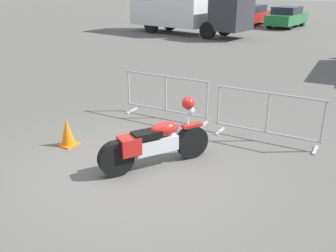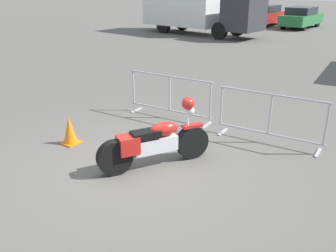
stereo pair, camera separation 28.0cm
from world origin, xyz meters
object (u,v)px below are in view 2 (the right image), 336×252
crowd_barrier_far (270,118)px  parked_car_green (301,17)px  motorcycle (155,142)px  parked_car_maroon (230,14)px  box_truck (195,7)px  crowd_barrier_near (170,96)px  traffic_cone (70,131)px  parked_car_red (265,15)px

crowd_barrier_far → parked_car_green: parked_car_green is taller
motorcycle → parked_car_maroon: bearing=52.5°
crowd_barrier_far → box_truck: size_ratio=0.29×
crowd_barrier_near → traffic_cone: 2.60m
motorcycle → parked_car_red: bearing=46.3°
motorcycle → parked_car_red: 23.66m
motorcycle → crowd_barrier_far: (1.27, 2.21, 0.09)m
crowd_barrier_far → parked_car_maroon: 22.94m
parked_car_red → crowd_barrier_near: bearing=-161.2°
parked_car_maroon → parked_car_red: bearing=-81.2°
parked_car_red → parked_car_green: (2.68, -0.04, -0.01)m
box_truck → parked_car_green: 8.27m
crowd_barrier_near → crowd_barrier_far: 2.55m
crowd_barrier_near → parked_car_red: size_ratio=0.53×
parked_car_green → traffic_cone: size_ratio=7.21×
parked_car_maroon → traffic_cone: 23.83m
motorcycle → traffic_cone: bearing=125.8°
motorcycle → parked_car_green: size_ratio=0.47×
parked_car_green → box_truck: bearing=150.1°
crowd_barrier_far → parked_car_maroon: parked_car_maroon is taller
motorcycle → traffic_cone: size_ratio=3.37×
crowd_barrier_near → parked_car_maroon: 21.80m
crowd_barrier_far → crowd_barrier_near: bearing=180.0°
parked_car_red → traffic_cone: size_ratio=7.33×
box_truck → parked_car_red: 7.26m
parked_car_red → crowd_barrier_far: bearing=-154.9°
box_truck → parked_car_red: size_ratio=1.81×
motorcycle → traffic_cone: (-2.03, -0.27, -0.18)m
crowd_barrier_near → parked_car_red: parked_car_red is taller
crowd_barrier_far → motorcycle: bearing=-120.0°
parked_car_green → crowd_barrier_far: bearing=-161.5°
parked_car_maroon → crowd_barrier_far: bearing=-148.4°
crowd_barrier_near → crowd_barrier_far: same height
parked_car_green → parked_car_maroon: bearing=95.1°
motorcycle → crowd_barrier_near: size_ratio=0.87×
motorcycle → box_truck: 17.95m
box_truck → crowd_barrier_near: bearing=-55.4°
crowd_barrier_far → parked_car_maroon: size_ratio=0.54×
motorcycle → parked_car_red: parked_car_red is taller
motorcycle → box_truck: (-8.98, 15.50, 1.17)m
crowd_barrier_near → parked_car_maroon: size_ratio=0.54×
crowd_barrier_far → parked_car_red: size_ratio=0.53×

